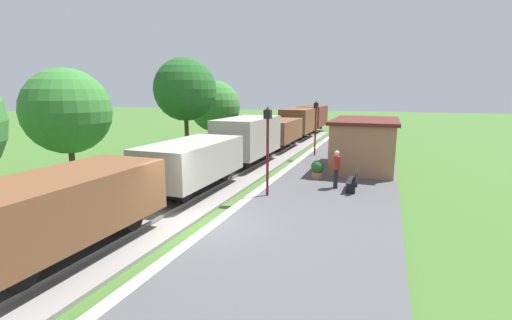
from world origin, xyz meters
The scene contains 16 objects.
ground_plane centered at (0.00, 0.00, 0.00)m, with size 160.00×160.00×0.00m, color #3D6628.
platform_slab centered at (3.20, 0.00, 0.12)m, with size 6.00×60.00×0.25m, color #4C4C4F.
platform_edge_stripe centered at (0.40, 0.00, 0.25)m, with size 0.36×60.00×0.01m, color silver.
track_ballast centered at (-2.40, 0.00, 0.06)m, with size 3.80×60.00×0.12m, color gray.
rail_near centered at (-1.68, 0.00, 0.19)m, with size 0.07×60.00×0.14m, color slate.
rail_far centered at (-3.12, 0.00, 0.19)m, with size 0.07×60.00×0.14m, color slate.
freight_train centered at (-2.40, 14.43, 1.55)m, with size 2.50×39.20×2.72m.
station_hut centered at (4.40, 10.97, 1.65)m, with size 3.50×5.80×2.78m.
bench_near_hut centered at (4.33, 5.88, 0.72)m, with size 0.42×1.50×0.91m.
person_waiting centered at (3.52, 6.00, 1.18)m, with size 0.36×0.44×1.71m.
potted_planter centered at (2.42, 7.50, 0.72)m, with size 0.64×0.64×0.92m.
lamp_post_near centered at (1.01, 3.82, 2.80)m, with size 0.28×0.28×3.70m.
lamp_post_far centered at (1.01, 13.99, 2.80)m, with size 0.28×0.28×3.70m.
tree_trackside_mid centered at (-8.99, 3.19, 3.60)m, with size 4.11×4.11×5.66m.
tree_trackside_far centered at (-6.90, 10.51, 4.68)m, with size 4.08×4.08×6.72m.
tree_field_left centered at (-7.57, 15.98, 3.39)m, with size 4.09×4.09×5.44m.
Camera 1 is at (5.49, -9.56, 4.49)m, focal length 24.54 mm.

